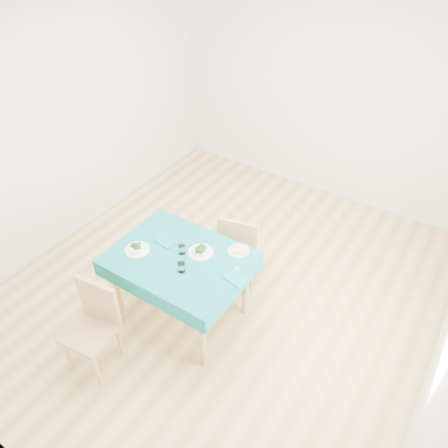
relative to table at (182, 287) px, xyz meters
The scene contains 16 objects.
room_shell 1.10m from the table, 74.27° to the left, with size 4.02×4.52×2.73m.
table is the anchor object (origin of this frame).
chair_near 0.90m from the table, 108.85° to the right, with size 0.39×0.42×0.97m, color #A67E4E.
chair_far 0.80m from the table, 76.52° to the left, with size 0.39×0.43×0.98m, color #A67E4E.
bowl_near 0.56m from the table, 159.35° to the right, with size 0.22×0.22×0.07m, color white, non-canonical shape.
bowl_far 0.46m from the table, 47.91° to the left, with size 0.22×0.22×0.07m, color white, non-canonical shape.
fork_near 0.58m from the table, 163.43° to the right, with size 0.03×0.20×0.00m, color silver.
knife_near 0.45m from the table, 136.20° to the right, with size 0.01×0.19×0.00m, color silver.
fork_far 0.41m from the table, 38.38° to the left, with size 0.02×0.16×0.00m, color silver.
knife_far 0.62m from the table, ahead, with size 0.01×0.19×0.00m, color silver.
napkin_near 0.46m from the table, 156.78° to the left, with size 0.19×0.13×0.01m, color #0C696D.
napkin_far 0.68m from the table, ahead, with size 0.19×0.13×0.01m, color #0C696D.
tumbler_center 0.42m from the table, 97.83° to the left, with size 0.06×0.06×0.08m, color white.
tumbler_side 0.46m from the table, 44.61° to the right, with size 0.07×0.07×0.09m, color white.
side_plate 0.65m from the table, 41.26° to the left, with size 0.20×0.20×0.01m, color #B7C560.
bread_slice 0.66m from the table, 41.26° to the left, with size 0.10×0.10×0.02m, color beige.
Camera 1 is at (1.71, -2.61, 3.34)m, focal length 35.00 mm.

